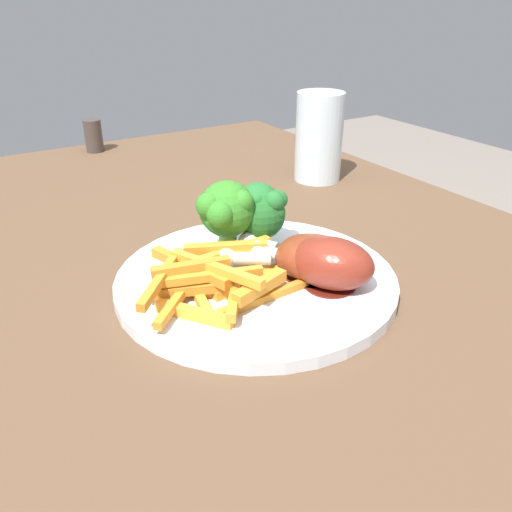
{
  "coord_description": "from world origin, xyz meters",
  "views": [
    {
      "loc": [
        -0.33,
        0.27,
        0.99
      ],
      "look_at": [
        0.05,
        0.03,
        0.76
      ],
      "focal_mm": 37.24,
      "sensor_mm": 36.0,
      "label": 1
    }
  ],
  "objects_px": {
    "broccoli_floret_middle": "(257,214)",
    "chicken_drumstick_near": "(312,255)",
    "chicken_drumstick_extra": "(327,263)",
    "water_glass": "(319,137)",
    "broccoli_floret_front": "(261,206)",
    "broccoli_floret_back": "(226,210)",
    "pepper_shaker": "(94,136)",
    "carrot_fries_pile": "(213,280)",
    "chicken_drumstick_far": "(306,258)",
    "dinner_plate": "(256,280)",
    "dining_table": "(306,386)"
  },
  "relations": [
    {
      "from": "broccoli_floret_middle",
      "to": "chicken_drumstick_near",
      "type": "xyz_separation_m",
      "value": [
        -0.07,
        -0.02,
        -0.02
      ]
    },
    {
      "from": "chicken_drumstick_near",
      "to": "chicken_drumstick_extra",
      "type": "xyz_separation_m",
      "value": [
        -0.02,
        0.0,
        0.0
      ]
    },
    {
      "from": "broccoli_floret_middle",
      "to": "water_glass",
      "type": "xyz_separation_m",
      "value": [
        0.17,
        -0.21,
        0.01
      ]
    },
    {
      "from": "broccoli_floret_front",
      "to": "water_glass",
      "type": "distance_m",
      "value": 0.27
    },
    {
      "from": "broccoli_floret_back",
      "to": "pepper_shaker",
      "type": "distance_m",
      "value": 0.49
    },
    {
      "from": "broccoli_floret_front",
      "to": "broccoli_floret_back",
      "type": "xyz_separation_m",
      "value": [
        0.0,
        0.04,
        0.0
      ]
    },
    {
      "from": "pepper_shaker",
      "to": "broccoli_floret_front",
      "type": "bearing_deg",
      "value": -176.44
    },
    {
      "from": "carrot_fries_pile",
      "to": "chicken_drumstick_far",
      "type": "xyz_separation_m",
      "value": [
        -0.02,
        -0.09,
        0.01
      ]
    },
    {
      "from": "chicken_drumstick_near",
      "to": "dinner_plate",
      "type": "bearing_deg",
      "value": 60.42
    },
    {
      "from": "dining_table",
      "to": "pepper_shaker",
      "type": "xyz_separation_m",
      "value": [
        0.59,
        0.03,
        0.14
      ]
    },
    {
      "from": "carrot_fries_pile",
      "to": "chicken_drumstick_far",
      "type": "relative_size",
      "value": 1.31
    },
    {
      "from": "broccoli_floret_front",
      "to": "chicken_drumstick_near",
      "type": "relative_size",
      "value": 0.59
    },
    {
      "from": "dining_table",
      "to": "carrot_fries_pile",
      "type": "distance_m",
      "value": 0.16
    },
    {
      "from": "broccoli_floret_front",
      "to": "pepper_shaker",
      "type": "xyz_separation_m",
      "value": [
        0.49,
        0.03,
        -0.03
      ]
    },
    {
      "from": "dining_table",
      "to": "chicken_drumstick_far",
      "type": "height_order",
      "value": "chicken_drumstick_far"
    },
    {
      "from": "dining_table",
      "to": "chicken_drumstick_extra",
      "type": "height_order",
      "value": "chicken_drumstick_extra"
    },
    {
      "from": "chicken_drumstick_far",
      "to": "broccoli_floret_middle",
      "type": "bearing_deg",
      "value": 6.49
    },
    {
      "from": "water_glass",
      "to": "chicken_drumstick_extra",
      "type": "bearing_deg",
      "value": 143.79
    },
    {
      "from": "broccoli_floret_middle",
      "to": "chicken_drumstick_far",
      "type": "relative_size",
      "value": 0.53
    },
    {
      "from": "pepper_shaker",
      "to": "chicken_drumstick_extra",
      "type": "bearing_deg",
      "value": -176.18
    },
    {
      "from": "carrot_fries_pile",
      "to": "chicken_drumstick_extra",
      "type": "height_order",
      "value": "chicken_drumstick_extra"
    },
    {
      "from": "chicken_drumstick_far",
      "to": "dining_table",
      "type": "bearing_deg",
      "value": 163.54
    },
    {
      "from": "dinner_plate",
      "to": "water_glass",
      "type": "distance_m",
      "value": 0.33
    },
    {
      "from": "broccoli_floret_back",
      "to": "broccoli_floret_middle",
      "type": "bearing_deg",
      "value": -93.88
    },
    {
      "from": "dining_table",
      "to": "chicken_drumstick_near",
      "type": "height_order",
      "value": "chicken_drumstick_near"
    },
    {
      "from": "broccoli_floret_front",
      "to": "chicken_drumstick_far",
      "type": "distance_m",
      "value": 0.08
    },
    {
      "from": "broccoli_floret_front",
      "to": "chicken_drumstick_far",
      "type": "height_order",
      "value": "broccoli_floret_front"
    },
    {
      "from": "broccoli_floret_back",
      "to": "chicken_drumstick_near",
      "type": "bearing_deg",
      "value": -146.67
    },
    {
      "from": "chicken_drumstick_far",
      "to": "water_glass",
      "type": "height_order",
      "value": "water_glass"
    },
    {
      "from": "pepper_shaker",
      "to": "broccoli_floret_middle",
      "type": "bearing_deg",
      "value": -177.16
    },
    {
      "from": "chicken_drumstick_near",
      "to": "chicken_drumstick_far",
      "type": "height_order",
      "value": "same"
    },
    {
      "from": "dining_table",
      "to": "dinner_plate",
      "type": "bearing_deg",
      "value": 36.26
    },
    {
      "from": "broccoli_floret_back",
      "to": "carrot_fries_pile",
      "type": "distance_m",
      "value": 0.08
    },
    {
      "from": "carrot_fries_pile",
      "to": "dinner_plate",
      "type": "bearing_deg",
      "value": -78.96
    },
    {
      "from": "dining_table",
      "to": "broccoli_floret_front",
      "type": "distance_m",
      "value": 0.19
    },
    {
      "from": "chicken_drumstick_extra",
      "to": "water_glass",
      "type": "relative_size",
      "value": 0.94
    },
    {
      "from": "broccoli_floret_front",
      "to": "pepper_shaker",
      "type": "height_order",
      "value": "broccoli_floret_front"
    },
    {
      "from": "broccoli_floret_middle",
      "to": "broccoli_floret_back",
      "type": "xyz_separation_m",
      "value": [
        0.0,
        0.03,
        0.01
      ]
    },
    {
      "from": "carrot_fries_pile",
      "to": "chicken_drumstick_extra",
      "type": "xyz_separation_m",
      "value": [
        -0.04,
        -0.1,
        0.01
      ]
    },
    {
      "from": "broccoli_floret_middle",
      "to": "broccoli_floret_back",
      "type": "bearing_deg",
      "value": 86.12
    },
    {
      "from": "water_glass",
      "to": "dinner_plate",
      "type": "bearing_deg",
      "value": 132.18
    },
    {
      "from": "broccoli_floret_back",
      "to": "chicken_drumstick_far",
      "type": "xyz_separation_m",
      "value": [
        -0.08,
        -0.04,
        -0.03
      ]
    },
    {
      "from": "dinner_plate",
      "to": "carrot_fries_pile",
      "type": "distance_m",
      "value": 0.06
    },
    {
      "from": "dining_table",
      "to": "pepper_shaker",
      "type": "height_order",
      "value": "pepper_shaker"
    },
    {
      "from": "dinner_plate",
      "to": "broccoli_floret_middle",
      "type": "height_order",
      "value": "broccoli_floret_middle"
    },
    {
      "from": "chicken_drumstick_far",
      "to": "dinner_plate",
      "type": "bearing_deg",
      "value": 54.54
    },
    {
      "from": "chicken_drumstick_near",
      "to": "chicken_drumstick_extra",
      "type": "bearing_deg",
      "value": 178.16
    },
    {
      "from": "dining_table",
      "to": "broccoli_floret_back",
      "type": "xyz_separation_m",
      "value": [
        0.09,
        0.04,
        0.17
      ]
    },
    {
      "from": "broccoli_floret_back",
      "to": "chicken_drumstick_extra",
      "type": "bearing_deg",
      "value": -153.95
    },
    {
      "from": "carrot_fries_pile",
      "to": "chicken_drumstick_near",
      "type": "distance_m",
      "value": 0.1
    }
  ]
}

